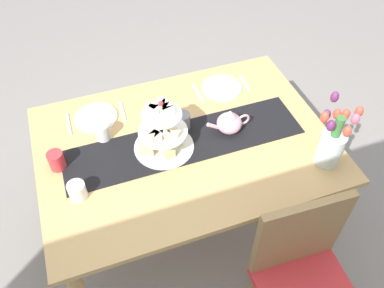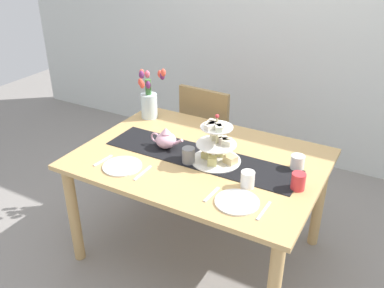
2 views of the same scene
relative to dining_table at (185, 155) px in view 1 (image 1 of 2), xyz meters
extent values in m
plane|color=gray|center=(0.00, 0.00, -0.64)|extent=(8.00, 8.00, 0.00)
cube|color=tan|center=(0.00, 0.00, 0.08)|extent=(1.47, 1.05, 0.03)
cylinder|color=tan|center=(-0.67, -0.46, -0.28)|extent=(0.07, 0.07, 0.71)
cylinder|color=tan|center=(0.67, -0.46, -0.28)|extent=(0.07, 0.07, 0.71)
cylinder|color=tan|center=(-0.67, 0.46, -0.28)|extent=(0.07, 0.07, 0.71)
cylinder|color=olive|center=(-0.49, 0.66, -0.43)|extent=(0.04, 0.04, 0.41)
cube|color=olive|center=(-0.31, 0.64, 0.05)|extent=(0.42, 0.05, 0.45)
cube|color=black|center=(0.00, 0.00, 0.10)|extent=(1.22, 0.29, 0.00)
cylinder|color=beige|center=(0.11, 0.00, 0.24)|extent=(0.01, 0.01, 0.28)
cylinder|color=white|center=(0.11, 0.00, 0.11)|extent=(0.30, 0.30, 0.01)
cylinder|color=white|center=(0.11, 0.00, 0.22)|extent=(0.24, 0.24, 0.01)
cylinder|color=white|center=(0.11, 0.00, 0.33)|extent=(0.19, 0.19, 0.01)
cube|color=beige|center=(0.20, 0.01, 0.13)|extent=(0.09, 0.08, 0.05)
cube|color=#D9D187|center=(0.11, 0.07, 0.13)|extent=(0.06, 0.06, 0.05)
cube|color=#DBCE7A|center=(0.04, 0.00, 0.13)|extent=(0.05, 0.05, 0.04)
cube|color=#D8D07D|center=(0.11, -0.06, 0.13)|extent=(0.07, 0.07, 0.05)
cube|color=beige|center=(0.17, 0.01, 0.24)|extent=(0.06, 0.04, 0.03)
cube|color=beige|center=(0.16, 0.03, 0.24)|extent=(0.07, 0.06, 0.03)
cube|color=beige|center=(0.14, 0.04, 0.24)|extent=(0.06, 0.07, 0.03)
cube|color=beige|center=(0.11, 0.04, 0.24)|extent=(0.05, 0.06, 0.03)
cube|color=#F3E7B4|center=(0.07, 0.05, 0.24)|extent=(0.06, 0.07, 0.03)
cube|color=beige|center=(0.08, 0.01, 0.35)|extent=(0.06, 0.04, 0.03)
cube|color=beige|center=(0.08, -0.01, 0.35)|extent=(0.06, 0.05, 0.03)
cube|color=beige|center=(0.08, -0.04, 0.35)|extent=(0.06, 0.07, 0.03)
cube|color=silver|center=(0.09, -0.05, 0.35)|extent=(0.06, 0.07, 0.03)
cube|color=silver|center=(0.14, -0.04, 0.35)|extent=(0.06, 0.07, 0.03)
cube|color=beige|center=(0.13, -0.03, 0.35)|extent=(0.07, 0.06, 0.03)
sphere|color=red|center=(0.11, 0.00, 0.40)|extent=(0.02, 0.02, 0.02)
ellipsoid|color=#E5A8BC|center=(-0.24, 0.00, 0.15)|extent=(0.13, 0.13, 0.10)
cone|color=#E5A8BC|center=(-0.24, 0.00, 0.22)|extent=(0.06, 0.06, 0.04)
cylinder|color=#E5A8BC|center=(-0.15, 0.00, 0.16)|extent=(0.07, 0.02, 0.06)
torus|color=#E5A8BC|center=(-0.32, 0.00, 0.15)|extent=(0.07, 0.01, 0.07)
cylinder|color=silver|center=(-0.61, 0.35, 0.19)|extent=(0.12, 0.12, 0.18)
cylinder|color=#3D7538|center=(-0.61, 0.35, 0.33)|extent=(0.04, 0.04, 0.12)
ellipsoid|color=#EF4C38|center=(-0.49, 0.37, 0.45)|extent=(0.04, 0.04, 0.06)
ellipsoid|color=#6B2860|center=(-0.51, 0.39, 0.42)|extent=(0.04, 0.04, 0.06)
ellipsoid|color=#EF4C38|center=(-0.56, 0.44, 0.41)|extent=(0.04, 0.04, 0.06)
ellipsoid|color=#E5607A|center=(-0.64, 0.39, 0.41)|extent=(0.04, 0.04, 0.06)
ellipsoid|color=#EF4C38|center=(-0.67, 0.37, 0.42)|extent=(0.04, 0.04, 0.06)
ellipsoid|color=#EF4C38|center=(-0.65, 0.32, 0.37)|extent=(0.04, 0.04, 0.06)
ellipsoid|color=#EF4C38|center=(-0.62, 0.30, 0.36)|extent=(0.04, 0.04, 0.06)
ellipsoid|color=#6B2860|center=(-0.60, 0.27, 0.45)|extent=(0.04, 0.04, 0.06)
ellipsoid|color=#6B2860|center=(-0.57, 0.29, 0.37)|extent=(0.04, 0.04, 0.06)
cylinder|color=white|center=(0.56, 0.15, 0.14)|extent=(0.08, 0.08, 0.08)
cylinder|color=white|center=(-0.34, -0.33, 0.10)|extent=(0.23, 0.23, 0.01)
cube|color=silver|center=(-0.49, -0.33, 0.10)|extent=(0.03, 0.15, 0.01)
cube|color=silver|center=(-0.20, -0.33, 0.10)|extent=(0.02, 0.17, 0.01)
cylinder|color=white|center=(0.39, -0.33, 0.10)|extent=(0.23, 0.23, 0.01)
cube|color=silver|center=(0.25, -0.33, 0.10)|extent=(0.02, 0.15, 0.01)
cube|color=silver|center=(0.54, -0.33, 0.10)|extent=(0.02, 0.17, 0.01)
cylinder|color=slate|center=(-0.02, -0.10, 0.15)|extent=(0.08, 0.08, 0.09)
cylinder|color=white|center=(0.38, -0.17, 0.15)|extent=(0.08, 0.08, 0.09)
cylinder|color=red|center=(0.62, -0.05, 0.15)|extent=(0.08, 0.08, 0.09)
camera|label=1|loc=(0.43, 1.31, 1.60)|focal=37.61mm
camera|label=2|loc=(1.04, -1.96, 1.35)|focal=39.03mm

